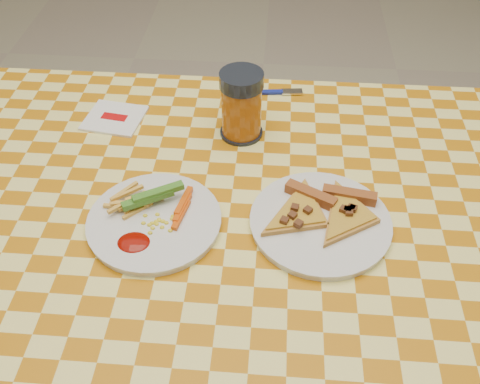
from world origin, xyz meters
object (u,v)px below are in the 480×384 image
Objects in this scene: table at (230,245)px; drink_glass at (241,105)px; plate_right at (320,223)px; plate_left at (155,222)px.

drink_glass reaches higher than table.
table is 0.17m from plate_right.
drink_glass reaches higher than plate_left.
plate_left is 0.95× the size of plate_right.
plate_left is 1.59× the size of drink_glass.
table is 9.19× the size of drink_glass.
plate_right is (0.28, 0.02, 0.00)m from plate_left.
table is 0.15m from plate_left.
drink_glass reaches higher than plate_right.
plate_left is 0.28m from plate_right.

